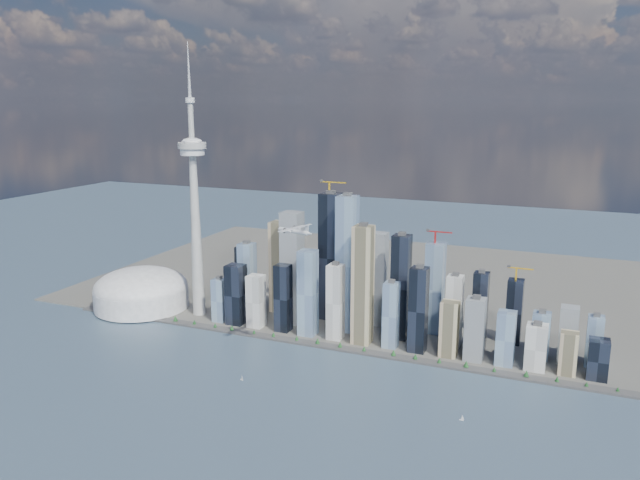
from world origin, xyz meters
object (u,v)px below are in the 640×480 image
at_px(dome_stadium, 141,291).
at_px(airplane, 294,231).
at_px(sailboat_west, 242,378).
at_px(needle_tower, 195,205).
at_px(sailboat_east, 462,418).

bearing_deg(dome_stadium, airplane, -20.74).
bearing_deg(sailboat_west, needle_tower, 154.70).
relative_size(dome_stadium, sailboat_west, 21.66).
distance_m(airplane, sailboat_east, 376.05).
relative_size(needle_tower, sailboat_west, 59.63).
xyz_separation_m(needle_tower, sailboat_east, (590.36, -234.91, -232.84)).
bearing_deg(airplane, sailboat_west, -122.58).
distance_m(needle_tower, airplane, 353.13).
bearing_deg(needle_tower, sailboat_west, -45.28).
relative_size(airplane, sailboat_east, 7.37).
xyz_separation_m(airplane, sailboat_east, (285.64, -56.54, -237.97)).
relative_size(airplane, sailboat_west, 7.46).
height_order(dome_stadium, sailboat_west, dome_stadium).
distance_m(sailboat_west, sailboat_east, 352.60).
xyz_separation_m(sailboat_west, sailboat_east, (352.56, 5.25, 0.04)).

